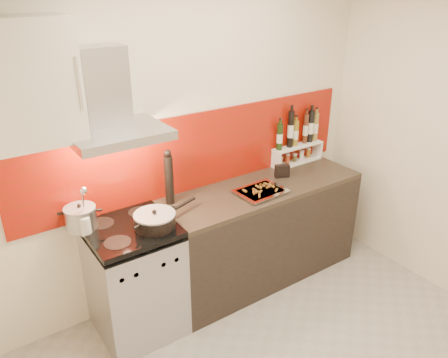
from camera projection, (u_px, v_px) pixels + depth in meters
back_wall at (192, 143)px, 3.48m from camera, size 3.40×0.02×2.60m
backsplash at (199, 151)px, 3.53m from camera, size 3.00×0.02×0.64m
range_stove at (136, 281)px, 3.25m from camera, size 0.60×0.60×0.91m
counter at (261, 232)px, 3.86m from camera, size 1.80×0.60×0.90m
range_hood at (109, 106)px, 2.81m from camera, size 0.62×0.50×0.61m
upper_cabinet at (12, 85)px, 2.44m from camera, size 0.70×0.35×0.72m
stock_pot at (81, 218)px, 3.01m from camera, size 0.22×0.22×0.19m
saute_pan at (156, 220)px, 3.04m from camera, size 0.55×0.29×0.14m
utensil_jar at (85, 220)px, 2.93m from camera, size 0.08×0.12×0.38m
pepper_mill at (169, 178)px, 3.31m from camera, size 0.07×0.07×0.44m
step_shelf at (298, 141)px, 4.07m from camera, size 0.55×0.15×0.52m
caddy_box at (282, 171)px, 3.82m from camera, size 0.14×0.10×0.11m
baking_tray at (261, 191)px, 3.55m from camera, size 0.41×0.32×0.03m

